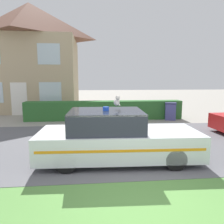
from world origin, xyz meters
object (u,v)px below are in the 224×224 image
police_car (116,137)px  cat (117,102)px  wheelie_bin (170,111)px  house_left (31,56)px

police_car → cat: bearing=72.2°
police_car → wheelie_bin: 7.11m
police_car → cat: (0.05, 0.15, 1.02)m
cat → house_left: size_ratio=0.05×
wheelie_bin → police_car: bearing=-108.9°
house_left → wheelie_bin: (8.94, -5.24, -3.47)m
cat → house_left: house_left is taller
cat → house_left: bearing=-162.2°
cat → wheelie_bin: bearing=139.9°
cat → wheelie_bin: 7.05m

